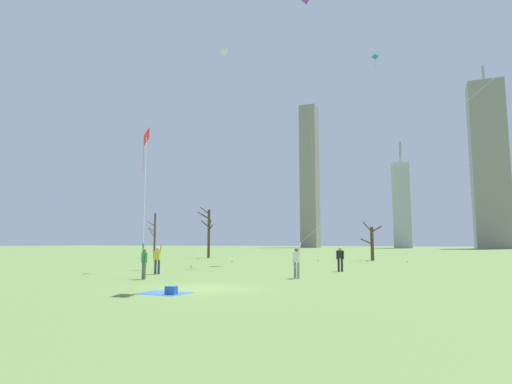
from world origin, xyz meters
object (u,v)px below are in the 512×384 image
(kite_flyer_midfield_center_red, at_px, (145,226))
(distant_kite_high_overhead_teal, at_px, (380,85))
(picnic_spot, at_px, (168,291))
(bare_tree_left_of_center, at_px, (372,241))
(kite_flyer_midfield_left_blue, at_px, (361,202))
(distant_kite_low_near_trees_white, at_px, (219,85))
(bare_tree_leftmost, at_px, (208,231))
(bare_tree_rightmost, at_px, (154,234))
(kite_flyer_far_back_green, at_px, (181,192))
(distant_kite_drifting_left_purple, at_px, (301,17))
(bystander_strolling_midfield, at_px, (340,258))

(kite_flyer_midfield_center_red, bearing_deg, distant_kite_high_overhead_teal, 65.07)
(picnic_spot, relative_size, bare_tree_left_of_center, 0.46)
(kite_flyer_midfield_left_blue, height_order, picnic_spot, kite_flyer_midfield_left_blue)
(distant_kite_low_near_trees_white, xyz_separation_m, bare_tree_left_of_center, (9.92, 16.60, -12.70))
(kite_flyer_midfield_left_blue, height_order, bare_tree_leftmost, kite_flyer_midfield_left_blue)
(distant_kite_low_near_trees_white, xyz_separation_m, bare_tree_rightmost, (-16.97, 15.73, -11.85))
(kite_flyer_far_back_green, height_order, distant_kite_drifting_left_purple, distant_kite_drifting_left_purple)
(bystander_strolling_midfield, xyz_separation_m, distant_kite_low_near_trees_white, (-9.95, 1.79, 13.87))
(kite_flyer_midfield_left_blue, xyz_separation_m, distant_kite_high_overhead_teal, (-0.73, 21.42, 13.87))
(kite_flyer_far_back_green, xyz_separation_m, distant_kite_drifting_left_purple, (2.60, 17.81, 19.72))
(kite_flyer_midfield_left_blue, distance_m, bare_tree_left_of_center, 25.00)
(picnic_spot, xyz_separation_m, bare_tree_left_of_center, (3.67, 32.94, 1.97))
(kite_flyer_midfield_left_blue, bearing_deg, distant_kite_low_near_trees_white, 146.23)
(distant_kite_low_near_trees_white, bearing_deg, bare_tree_leftmost, 120.12)
(kite_flyer_far_back_green, distance_m, bare_tree_rightmost, 30.81)
(distant_kite_low_near_trees_white, height_order, distant_kite_high_overhead_teal, distant_kite_high_overhead_teal)
(distant_kite_drifting_left_purple, height_order, bare_tree_rightmost, distant_kite_drifting_left_purple)
(kite_flyer_far_back_green, relative_size, bare_tree_left_of_center, 5.21)
(bare_tree_left_of_center, bearing_deg, bystander_strolling_midfield, -89.90)
(distant_kite_low_near_trees_white, xyz_separation_m, distant_kite_drifting_left_purple, (4.50, 9.25, 9.83))
(distant_kite_high_overhead_teal, bearing_deg, bystander_strolling_midfield, -96.16)
(bystander_strolling_midfield, xyz_separation_m, distant_kite_drifting_left_purple, (-5.46, 11.05, 23.69))
(distant_kite_drifting_left_purple, bearing_deg, bystander_strolling_midfield, -63.70)
(distant_kite_high_overhead_teal, relative_size, distant_kite_drifting_left_purple, 0.78)
(kite_flyer_far_back_green, xyz_separation_m, bare_tree_leftmost, (-11.85, 25.72, -1.53))
(kite_flyer_midfield_center_red, relative_size, distant_kite_high_overhead_teal, 0.46)
(distant_kite_low_near_trees_white, distance_m, distant_kite_high_overhead_teal, 17.81)
(distant_kite_low_near_trees_white, distance_m, distant_kite_drifting_left_purple, 14.23)
(distant_kite_high_overhead_teal, relative_size, picnic_spot, 11.16)
(distant_kite_high_overhead_teal, xyz_separation_m, bare_tree_leftmost, (-21.53, 3.97, -14.44))
(kite_flyer_midfield_left_blue, height_order, distant_kite_low_near_trees_white, distant_kite_low_near_trees_white)
(distant_kite_high_overhead_teal, height_order, picnic_spot, distant_kite_high_overhead_teal)
(kite_flyer_midfield_left_blue, bearing_deg, picnic_spot, -126.71)
(kite_flyer_midfield_center_red, height_order, distant_kite_low_near_trees_white, distant_kite_low_near_trees_white)
(bystander_strolling_midfield, relative_size, distant_kite_drifting_left_purple, 0.06)
(distant_kite_high_overhead_teal, distance_m, picnic_spot, 34.84)
(distant_kite_low_near_trees_white, bearing_deg, kite_flyer_far_back_green, -77.51)
(kite_flyer_midfield_left_blue, distance_m, bystander_strolling_midfield, 7.48)
(picnic_spot, height_order, bare_tree_left_of_center, bare_tree_left_of_center)
(distant_kite_low_near_trees_white, distance_m, bare_tree_rightmost, 25.99)
(kite_flyer_far_back_green, height_order, distant_kite_high_overhead_teal, kite_flyer_far_back_green)
(picnic_spot, distance_m, bare_tree_left_of_center, 33.20)
(kite_flyer_far_back_green, distance_m, bare_tree_leftmost, 28.36)
(kite_flyer_far_back_green, xyz_separation_m, picnic_spot, (4.35, -7.78, -4.79))
(kite_flyer_far_back_green, bearing_deg, bare_tree_left_of_center, 72.31)
(distant_kite_drifting_left_purple, bearing_deg, kite_flyer_far_back_green, -98.30)
(kite_flyer_midfield_left_blue, bearing_deg, bare_tree_rightmost, 140.71)
(distant_kite_high_overhead_teal, bearing_deg, bare_tree_rightmost, 174.93)
(distant_kite_high_overhead_teal, bearing_deg, kite_flyer_midfield_center_red, -114.93)
(bare_tree_leftmost, bearing_deg, kite_flyer_midfield_left_blue, -48.76)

